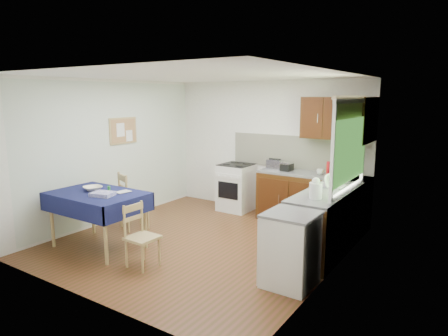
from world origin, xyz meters
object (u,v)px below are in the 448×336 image
Objects in this scene: chair_far at (131,199)px; kettle at (316,189)px; dining_table at (97,200)px; sandwich_press at (284,166)px; chair_near at (140,234)px; toaster at (275,165)px; dish_rack at (330,185)px.

kettle reaches higher than chair_far.
sandwich_press is (1.67, 2.79, 0.25)m from dining_table.
sandwich_press is (0.68, 2.92, 0.53)m from chair_near.
chair_near is 3.08× the size of toaster.
dish_rack is at bearing -136.84° from chair_far.
sandwich_press is at bearing 78.05° from dining_table.
kettle reaches higher than dining_table.
toaster reaches higher than chair_far.
sandwich_press is (0.17, 0.04, -0.02)m from toaster.
dish_rack is 1.48× the size of kettle.
dish_rack is (1.11, -0.81, -0.05)m from sandwich_press.
kettle is (1.19, -1.60, 0.05)m from sandwich_press.
dish_rack is 0.81m from kettle.
chair_near is at bearing -106.09° from sandwich_press.
chair_near is 2.81m from dish_rack.
dining_table is 3.11m from kettle.
dish_rack reaches higher than chair_far.
chair_far is at bearing -137.61° from sandwich_press.
sandwich_press is 0.64× the size of dish_rack.
kettle reaches higher than chair_near.
kettle is at bearing 41.46° from dining_table.
dish_rack reaches higher than chair_near.
chair_near is at bearing 11.25° from dining_table.
chair_near is at bearing 163.31° from chair_far.
dish_rack is at bearing -38.92° from sandwich_press.
dish_rack is (2.78, 1.98, 0.19)m from dining_table.
toaster is (1.50, 2.75, 0.27)m from dining_table.
chair_near is 2.98× the size of kettle.
toaster is 0.65× the size of dish_rack.
kettle is (1.36, -1.56, 0.03)m from toaster.
dining_table is 3.42m from dish_rack.
chair_far is 3.62× the size of sandwich_press.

